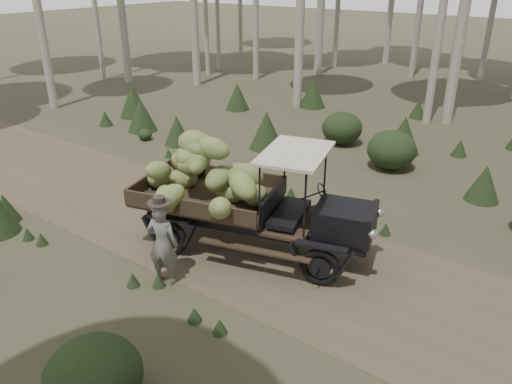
% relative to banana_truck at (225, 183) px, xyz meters
% --- Properties ---
extents(ground, '(120.00, 120.00, 0.00)m').
position_rel_banana_truck_xyz_m(ground, '(-0.30, 0.25, -1.51)').
color(ground, '#473D2B').
rests_on(ground, ground).
extents(dirt_track, '(70.00, 4.00, 0.01)m').
position_rel_banana_truck_xyz_m(dirt_track, '(-0.30, 0.25, -1.50)').
color(dirt_track, brown).
rests_on(dirt_track, ground).
extents(banana_truck, '(5.45, 3.32, 2.61)m').
position_rel_banana_truck_xyz_m(banana_truck, '(0.00, 0.00, 0.00)').
color(banana_truck, black).
rests_on(banana_truck, ground).
extents(farmer, '(0.72, 0.59, 1.85)m').
position_rel_banana_truck_xyz_m(farmer, '(-0.07, -1.82, -0.63)').
color(farmer, '#625E5A').
rests_on(farmer, ground).
extents(undergrowth, '(22.08, 25.73, 1.36)m').
position_rel_banana_truck_xyz_m(undergrowth, '(-0.98, 0.74, -0.93)').
color(undergrowth, '#233319').
rests_on(undergrowth, ground).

